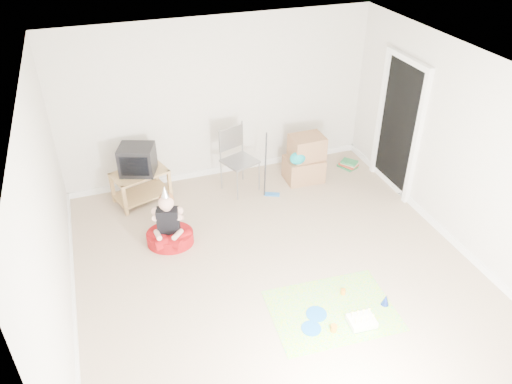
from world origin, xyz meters
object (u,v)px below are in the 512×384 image
object	(u,v)px
cardboard_boxes	(305,159)
seated_woman	(169,231)
tv_stand	(141,184)
folding_chair	(240,161)
birthday_cake	(362,322)
crt_tv	(137,160)

from	to	relation	value
cardboard_boxes	seated_woman	bearing A→B (deg)	-158.46
tv_stand	folding_chair	world-z (taller)	folding_chair
folding_chair	birthday_cake	size ratio (longest dim) A/B	3.37
tv_stand	folding_chair	size ratio (longest dim) A/B	0.87
birthday_cake	folding_chair	bearing A→B (deg)	97.87
crt_tv	birthday_cake	xyz separation A→B (m)	(1.97, -3.36, -0.68)
crt_tv	seated_woman	world-z (taller)	crt_tv
cardboard_boxes	birthday_cake	xyz separation A→B (m)	(-0.65, -3.12, -0.33)
tv_stand	seated_woman	distance (m)	1.22
folding_chair	tv_stand	bearing A→B (deg)	172.58
birthday_cake	cardboard_boxes	bearing A→B (deg)	78.17
cardboard_boxes	birthday_cake	bearing A→B (deg)	-101.83
tv_stand	crt_tv	distance (m)	0.42
tv_stand	cardboard_boxes	world-z (taller)	cardboard_boxes
seated_woman	birthday_cake	distance (m)	2.80
folding_chair	birthday_cake	bearing A→B (deg)	-82.13
tv_stand	seated_woman	xyz separation A→B (m)	(0.20, -1.20, -0.09)
seated_woman	tv_stand	bearing A→B (deg)	99.65
crt_tv	cardboard_boxes	size ratio (longest dim) A/B	0.66
tv_stand	crt_tv	xyz separation A→B (m)	(-0.00, 0.00, 0.42)
tv_stand	cardboard_boxes	bearing A→B (deg)	-5.26
cardboard_boxes	tv_stand	bearing A→B (deg)	174.74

